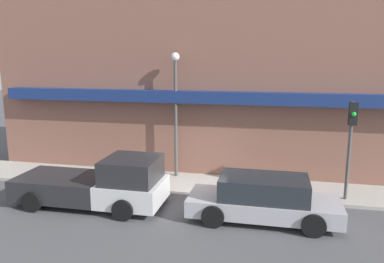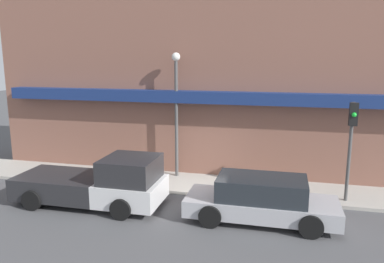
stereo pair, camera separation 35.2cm
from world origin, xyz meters
name	(u,v)px [view 2 (the right image)]	position (x,y,z in m)	size (l,w,h in m)	color
ground_plane	(191,196)	(0.00, 0.00, 0.00)	(80.00, 80.00, 0.00)	#4C4C4F
sidewalk	(198,184)	(0.00, 1.21, 0.06)	(36.00, 2.42, 0.12)	#ADA89E
building	(212,62)	(0.02, 3.90, 4.99)	(19.80, 3.80, 10.57)	brown
pickup_truck	(99,183)	(-2.99, -1.60, 0.80)	(5.36, 2.26, 1.83)	silver
parked_car	(261,200)	(2.73, -1.60, 0.72)	(4.85, 2.00, 1.46)	#ADADB2
fire_hydrant	(267,182)	(2.80, 0.88, 0.48)	(0.21, 0.21, 0.72)	yellow
street_lamp	(176,100)	(-1.11, 1.91, 3.46)	(0.36, 0.36, 5.30)	#4C4C4C
traffic_light	(351,134)	(5.64, 0.50, 2.59)	(0.28, 0.42, 3.58)	#4C4C4C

